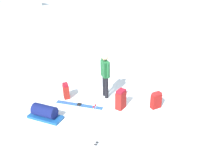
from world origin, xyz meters
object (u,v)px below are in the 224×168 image
at_px(skier_standing, 105,74).
at_px(backpack_bright, 156,100).
at_px(thermos_bottle, 126,90).
at_px(ski_pair_near, 79,105).
at_px(backpack_small_spare, 66,91).
at_px(gear_sled, 45,112).
at_px(backpack_large_dark, 121,99).
at_px(ski_poles_planted_near, 95,124).

distance_m(skier_standing, backpack_bright, 2.05).
bearing_deg(backpack_bright, thermos_bottle, 87.03).
distance_m(skier_standing, ski_pair_near, 1.46).
relative_size(backpack_small_spare, gear_sled, 0.48).
xyz_separation_m(backpack_large_dark, thermos_bottle, (0.94, 0.53, -0.22)).
height_order(ski_pair_near, backpack_bright, backpack_bright).
bearing_deg(backpack_large_dark, backpack_small_spare, 113.41).
relative_size(backpack_large_dark, backpack_bright, 1.21).
bearing_deg(ski_poles_planted_near, ski_pair_near, 62.87).
bearing_deg(ski_pair_near, thermos_bottle, -20.51).
bearing_deg(skier_standing, gear_sled, 168.98).
relative_size(skier_standing, ski_pair_near, 1.03).
bearing_deg(ski_pair_near, skier_standing, -13.29).
relative_size(backpack_bright, thermos_bottle, 2.30).
bearing_deg(backpack_bright, skier_standing, 109.61).
bearing_deg(ski_pair_near, backpack_large_dark, -54.15).
height_order(skier_standing, backpack_large_dark, skier_standing).
relative_size(backpack_bright, backpack_small_spare, 1.02).
relative_size(backpack_large_dark, gear_sled, 0.59).
bearing_deg(skier_standing, ski_poles_planted_near, -141.22).
xyz_separation_m(backpack_small_spare, thermos_bottle, (1.79, -1.44, -0.16)).
relative_size(ski_pair_near, backpack_large_dark, 2.28).
height_order(backpack_large_dark, backpack_small_spare, backpack_large_dark).
bearing_deg(thermos_bottle, gear_sled, 164.04).
relative_size(backpack_small_spare, ski_poles_planted_near, 0.45).
relative_size(backpack_bright, ski_poles_planted_near, 0.46).
height_order(skier_standing, thermos_bottle, skier_standing).
xyz_separation_m(backpack_small_spare, ski_poles_planted_near, (-1.01, -2.69, 0.44)).
height_order(backpack_bright, backpack_small_spare, backpack_bright).
bearing_deg(gear_sled, backpack_large_dark, -33.51).
height_order(ski_poles_planted_near, gear_sled, ski_poles_planted_near).
bearing_deg(backpack_large_dark, backpack_bright, -45.22).
xyz_separation_m(skier_standing, gear_sled, (-2.34, 0.46, -0.73)).
bearing_deg(backpack_large_dark, ski_pair_near, 125.85).
bearing_deg(backpack_small_spare, ski_pair_near, -91.47).
height_order(ski_pair_near, ski_poles_planted_near, ski_poles_planted_near).
height_order(skier_standing, gear_sled, skier_standing).
distance_m(backpack_small_spare, ski_poles_planted_near, 2.90).
xyz_separation_m(backpack_bright, thermos_bottle, (0.07, 1.40, -0.16)).
xyz_separation_m(skier_standing, thermos_bottle, (0.72, -0.42, -0.82)).
bearing_deg(ski_pair_near, backpack_small_spare, 88.53).
bearing_deg(backpack_large_dark, gear_sled, 146.49).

